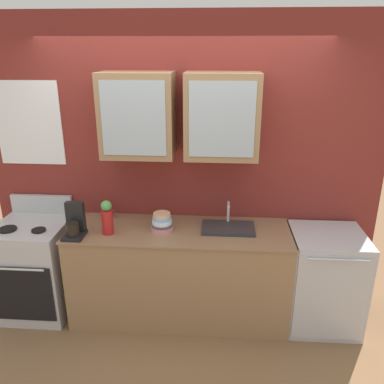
{
  "coord_description": "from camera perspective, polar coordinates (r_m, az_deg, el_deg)",
  "views": [
    {
      "loc": [
        0.34,
        -3.12,
        2.41
      ],
      "look_at": [
        0.11,
        0.0,
        1.26
      ],
      "focal_mm": 36.77,
      "sensor_mm": 36.0,
      "label": 1
    }
  ],
  "objects": [
    {
      "name": "stove_range",
      "position": [
        4.06,
        -21.69,
        -10.14
      ],
      "size": [
        0.63,
        0.67,
        1.08
      ],
      "color": "silver",
      "rests_on": "ground_plane"
    },
    {
      "name": "cup_near_sink",
      "position": [
        3.79,
        -12.16,
        -2.97
      ],
      "size": [
        0.12,
        0.09,
        0.1
      ],
      "color": "#993838",
      "rests_on": "counter"
    },
    {
      "name": "vase",
      "position": [
        3.44,
        -12.21,
        -3.67
      ],
      "size": [
        0.1,
        0.1,
        0.3
      ],
      "color": "#B21E1E",
      "rests_on": "counter"
    },
    {
      "name": "counter",
      "position": [
        3.7,
        -1.79,
        -11.75
      ],
      "size": [
        1.98,
        0.65,
        0.9
      ],
      "color": "#93704C",
      "rests_on": "ground_plane"
    },
    {
      "name": "coffee_maker",
      "position": [
        3.49,
        -16.68,
        -4.46
      ],
      "size": [
        0.17,
        0.2,
        0.29
      ],
      "color": "black",
      "rests_on": "counter"
    },
    {
      "name": "back_wall_unit",
      "position": [
        3.58,
        -1.55,
        5.2
      ],
      "size": [
        3.62,
        0.47,
        2.71
      ],
      "color": "maroon",
      "rests_on": "ground_plane"
    },
    {
      "name": "dishwasher",
      "position": [
        3.81,
        18.49,
        -11.95
      ],
      "size": [
        0.64,
        0.63,
        0.9
      ],
      "color": "silver",
      "rests_on": "ground_plane"
    },
    {
      "name": "sink_faucet",
      "position": [
        3.5,
        5.25,
        -5.12
      ],
      "size": [
        0.46,
        0.29,
        0.23
      ],
      "color": "#2D2D30",
      "rests_on": "counter"
    },
    {
      "name": "bowl_stack",
      "position": [
        3.46,
        -4.37,
        -4.43
      ],
      "size": [
        0.2,
        0.2,
        0.16
      ],
      "color": "#D87F84",
      "rests_on": "counter"
    },
    {
      "name": "ground_plane",
      "position": [
        3.96,
        -1.72,
        -17.27
      ],
      "size": [
        10.0,
        10.0,
        0.0
      ],
      "primitive_type": "plane",
      "color": "brown"
    }
  ]
}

